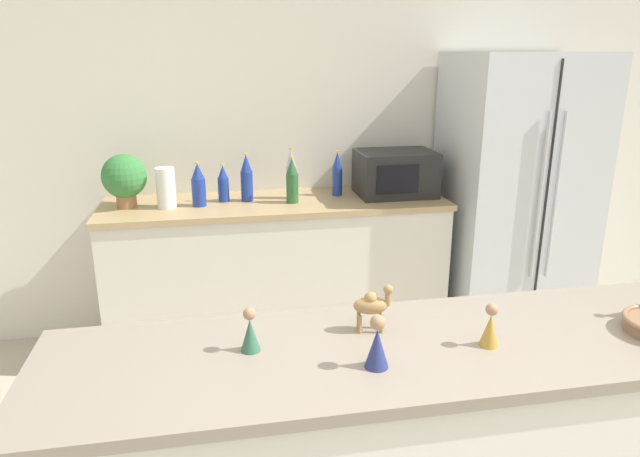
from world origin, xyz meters
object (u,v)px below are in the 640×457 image
object	(u,v)px
refrigerator	(514,197)
back_bottle_2	(223,184)
back_bottle_3	(337,174)
camel_figurine	(372,304)
wise_man_figurine_blue	(490,328)
back_bottle_1	(247,178)
potted_plant	(124,178)
microwave	(395,173)
back_bottle_5	(198,185)
wise_man_figurine_crimson	(250,332)
back_bottle_0	(291,174)
wise_man_figurine_purple	(377,345)
back_bottle_4	(292,181)
paper_towel_roll	(166,188)

from	to	relation	value
refrigerator	back_bottle_2	distance (m)	1.87
back_bottle_2	back_bottle_3	distance (m)	0.71
camel_figurine	wise_man_figurine_blue	world-z (taller)	camel_figurine
refrigerator	back_bottle_1	world-z (taller)	refrigerator
potted_plant	microwave	bearing A→B (deg)	0.29
microwave	back_bottle_3	world-z (taller)	back_bottle_3
back_bottle_5	wise_man_figurine_crimson	distance (m)	1.92
back_bottle_5	camel_figurine	world-z (taller)	back_bottle_5
back_bottle_0	back_bottle_3	xyz separation A→B (m)	(0.30, 0.02, -0.02)
back_bottle_1	wise_man_figurine_purple	distance (m)	2.14
microwave	wise_man_figurine_purple	bearing A→B (deg)	-109.10
back_bottle_4	wise_man_figurine_blue	world-z (taller)	back_bottle_4
potted_plant	back_bottle_3	world-z (taller)	potted_plant
back_bottle_1	back_bottle_5	xyz separation A→B (m)	(-0.29, -0.07, -0.01)
wise_man_figurine_purple	back_bottle_2	bearing A→B (deg)	99.27
wise_man_figurine_crimson	microwave	bearing A→B (deg)	61.70
back_bottle_4	wise_man_figurine_crimson	distance (m)	1.92
wise_man_figurine_blue	back_bottle_2	bearing A→B (deg)	108.51
camel_figurine	back_bottle_5	bearing A→B (deg)	106.20
back_bottle_1	back_bottle_3	distance (m)	0.57
back_bottle_1	camel_figurine	size ratio (longest dim) A/B	1.98
potted_plant	back_bottle_1	bearing A→B (deg)	2.06
microwave	wise_man_figurine_crimson	bearing A→B (deg)	-118.30
back_bottle_1	microwave	bearing A→B (deg)	-1.05
potted_plant	back_bottle_2	distance (m)	0.57
refrigerator	back_bottle_1	distance (m)	1.73
camel_figurine	paper_towel_roll	bearing A→B (deg)	111.41
camel_figurine	wise_man_figurine_purple	size ratio (longest dim) A/B	0.98
back_bottle_2	wise_man_figurine_blue	size ratio (longest dim) A/B	1.76
back_bottle_4	wise_man_figurine_purple	xyz separation A→B (m)	(-0.06, -2.03, 0.00)
potted_plant	back_bottle_5	world-z (taller)	potted_plant
back_bottle_2	wise_man_figurine_blue	xyz separation A→B (m)	(0.70, -2.09, 0.02)
paper_towel_roll	wise_man_figurine_blue	world-z (taller)	paper_towel_roll
back_bottle_1	paper_towel_roll	bearing A→B (deg)	-171.30
microwave	refrigerator	bearing A→B (deg)	-6.89
paper_towel_roll	wise_man_figurine_blue	xyz separation A→B (m)	(1.03, -2.00, 0.01)
paper_towel_roll	wise_man_figurine_blue	size ratio (longest dim) A/B	1.81
potted_plant	microwave	distance (m)	1.65
paper_towel_roll	back_bottle_3	size ratio (longest dim) A/B	0.83
potted_plant	back_bottle_0	xyz separation A→B (m)	(0.98, 0.04, -0.03)
potted_plant	camel_figurine	distance (m)	2.13
back_bottle_1	wise_man_figurine_blue	xyz separation A→B (m)	(0.56, -2.07, -0.01)
refrigerator	paper_towel_roll	distance (m)	2.20
potted_plant	wise_man_figurine_blue	bearing A→B (deg)	-58.33
back_bottle_3	back_bottle_5	bearing A→B (deg)	-173.05
potted_plant	back_bottle_2	world-z (taller)	potted_plant
camel_figurine	back_bottle_1	bearing A→B (deg)	97.44
paper_towel_roll	back_bottle_3	xyz separation A→B (m)	(1.05, 0.11, 0.02)
back_bottle_2	back_bottle_4	world-z (taller)	back_bottle_4
paper_towel_roll	back_bottle_3	bearing A→B (deg)	5.91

